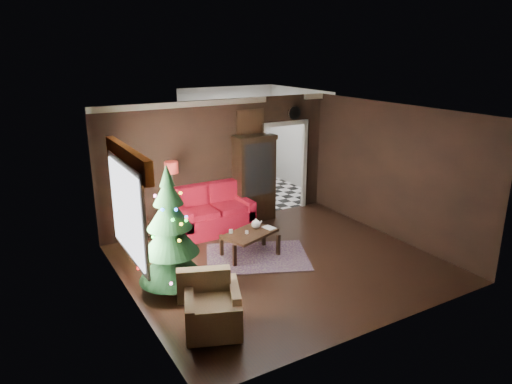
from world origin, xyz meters
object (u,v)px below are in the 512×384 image
curio_cabinet (254,180)px  christmas_tree (170,232)px  floor_lamp (173,203)px  coffee_table (250,244)px  loveseat (213,210)px  armchair (213,304)px  kitchen_table (248,185)px  wall_clock (294,113)px  teapot (256,224)px

curio_cabinet → christmas_tree: 3.65m
floor_lamp → coffee_table: (1.00, -1.38, -0.59)m
loveseat → armchair: bearing=-115.4°
curio_cabinet → kitchen_table: (0.65, 1.43, -0.57)m
loveseat → christmas_tree: 2.72m
coffee_table → wall_clock: (2.27, 1.87, 2.14)m
floor_lamp → kitchen_table: size_ratio=2.32×
curio_cabinet → wall_clock: bearing=8.5°
curio_cabinet → armchair: size_ratio=2.31×
kitchen_table → floor_lamp: bearing=-147.4°
christmas_tree → wall_clock: wall_clock is taller
loveseat → kitchen_table: size_ratio=2.27×
wall_clock → kitchen_table: (-0.55, 1.25, -2.00)m
kitchen_table → wall_clock: bearing=-66.3°
armchair → teapot: size_ratio=4.12×
teapot → armchair: bearing=-132.4°
armchair → kitchen_table: bearing=77.7°
curio_cabinet → coffee_table: (-1.07, -1.69, -0.71)m
coffee_table → teapot: (0.20, 0.12, 0.33)m
wall_clock → kitchen_table: size_ratio=0.43×
floor_lamp → wall_clock: bearing=8.6°
coffee_table → teapot: bearing=30.3°
teapot → kitchen_table: (1.52, 3.00, -0.20)m
loveseat → christmas_tree: bearing=-129.7°
coffee_table → loveseat: bearing=93.0°
floor_lamp → coffee_table: bearing=-53.9°
floor_lamp → wall_clock: (3.28, 0.49, 1.55)m
loveseat → armchair: loveseat is taller
wall_clock → kitchen_table: 2.43m
curio_cabinet → kitchen_table: curio_cabinet is taller
loveseat → curio_cabinet: 1.25m
loveseat → kitchen_table: bearing=42.5°
loveseat → coffee_table: 1.49m
loveseat → armchair: 3.82m
teapot → kitchen_table: bearing=63.2°
armchair → christmas_tree: bearing=114.4°
curio_cabinet → teapot: curio_cabinet is taller
curio_cabinet → teapot: (-0.87, -1.57, -0.38)m
loveseat → teapot: 1.38m
loveseat → kitchen_table: 2.45m
kitchen_table → teapot: bearing=-116.8°
coffee_table → kitchen_table: bearing=61.1°
teapot → loveseat: bearing=101.8°
christmas_tree → kitchen_table: size_ratio=2.77×
floor_lamp → kitchen_table: bearing=32.6°
loveseat → wall_clock: size_ratio=5.31×
loveseat → armchair: (-1.63, -3.45, -0.04)m
christmas_tree → wall_clock: bearing=31.1°
loveseat → curio_cabinet: curio_cabinet is taller
floor_lamp → teapot: floor_lamp is taller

